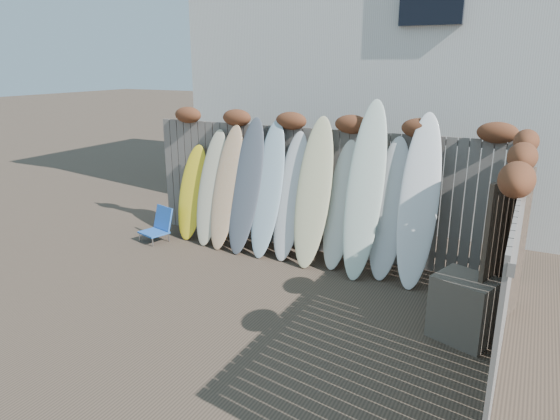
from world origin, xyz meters
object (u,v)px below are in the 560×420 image
at_px(wooden_crate, 464,308).
at_px(surfboard_0, 192,192).
at_px(lattice_panel, 504,253).
at_px(beach_chair, 159,225).

xyz_separation_m(wooden_crate, surfboard_0, (-4.74, 1.41, 0.44)).
distance_m(wooden_crate, surfboard_0, 4.97).
bearing_deg(lattice_panel, beach_chair, -167.65).
relative_size(beach_chair, wooden_crate, 0.79).
height_order(beach_chair, wooden_crate, wooden_crate).
height_order(wooden_crate, surfboard_0, surfboard_0).
bearing_deg(beach_chair, surfboard_0, 45.64).
relative_size(beach_chair, surfboard_0, 0.35).
relative_size(wooden_crate, surfboard_0, 0.44).
bearing_deg(surfboard_0, wooden_crate, -15.68).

